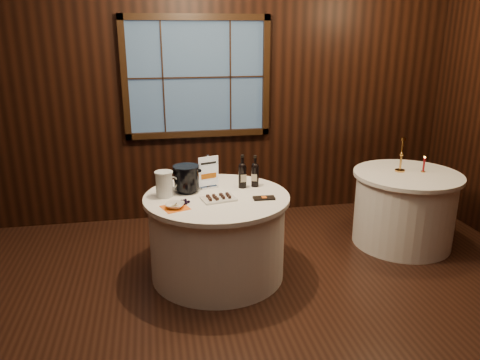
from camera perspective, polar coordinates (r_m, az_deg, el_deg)
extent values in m
plane|color=black|center=(3.59, -0.28, -19.00)|extent=(6.00, 6.00, 0.00)
cube|color=black|center=(5.39, -5.27, 10.80)|extent=(6.00, 0.02, 3.00)
cube|color=#3B577D|center=(5.35, -5.28, 12.36)|extent=(1.50, 0.01, 1.20)
cylinder|color=white|center=(4.25, -2.77, -7.03)|extent=(1.20, 1.20, 0.73)
cylinder|color=white|center=(4.11, -2.85, -2.15)|extent=(1.28, 1.28, 0.04)
cylinder|color=white|center=(5.16, 19.33, -3.51)|extent=(1.00, 1.00, 0.73)
cylinder|color=white|center=(5.04, 19.78, 0.58)|extent=(1.08, 1.08, 0.04)
cube|color=silver|center=(4.30, -3.88, -0.84)|extent=(0.18, 0.13, 0.02)
cube|color=silver|center=(4.26, -3.92, 1.13)|extent=(0.02, 0.02, 0.29)
cube|color=white|center=(4.24, -3.90, 1.09)|extent=(0.19, 0.06, 0.27)
cylinder|color=black|center=(4.27, 0.29, 0.34)|extent=(0.07, 0.07, 0.20)
sphere|color=black|center=(4.24, 0.29, 1.63)|extent=(0.07, 0.07, 0.07)
cylinder|color=black|center=(4.23, 0.30, 2.34)|extent=(0.03, 0.03, 0.09)
cylinder|color=black|center=(4.21, 0.30, 2.92)|extent=(0.03, 0.03, 0.02)
cube|color=beige|center=(4.23, 0.39, 0.19)|extent=(0.05, 0.01, 0.07)
cylinder|color=black|center=(4.31, 1.84, 0.42)|extent=(0.07, 0.07, 0.19)
sphere|color=black|center=(4.28, 1.85, 1.63)|extent=(0.07, 0.07, 0.07)
cylinder|color=black|center=(4.27, 1.86, 2.29)|extent=(0.03, 0.03, 0.08)
cylinder|color=black|center=(4.25, 1.86, 2.85)|extent=(0.03, 0.03, 0.02)
cube|color=beige|center=(4.27, 1.94, 0.28)|extent=(0.05, 0.02, 0.07)
cylinder|color=black|center=(4.21, -6.48, -1.24)|extent=(0.17, 0.17, 0.03)
cylinder|color=black|center=(4.18, -6.54, 0.20)|extent=(0.22, 0.22, 0.19)
cylinder|color=black|center=(4.15, -6.59, 1.59)|extent=(0.24, 0.24, 0.02)
cube|color=white|center=(3.99, -2.62, -2.31)|extent=(0.32, 0.24, 0.02)
cube|color=black|center=(4.02, 2.95, -2.21)|extent=(0.19, 0.10, 0.02)
cylinder|color=#332612|center=(3.90, -7.76, -2.78)|extent=(0.06, 0.03, 0.03)
cylinder|color=silver|center=(4.09, -9.23, -0.57)|extent=(0.15, 0.15, 0.21)
cylinder|color=silver|center=(4.06, -9.30, 0.93)|extent=(0.16, 0.16, 0.01)
torus|color=silver|center=(4.09, -8.19, -0.37)|extent=(0.11, 0.04, 0.11)
cube|color=orange|center=(3.85, -7.91, -3.36)|extent=(0.26, 0.26, 0.00)
imported|color=white|center=(3.84, -7.93, -3.08)|extent=(0.18, 0.18, 0.04)
cylinder|color=#C1873C|center=(5.06, 18.90, 1.10)|extent=(0.10, 0.10, 0.02)
cylinder|color=#C1873C|center=(5.02, 19.09, 2.89)|extent=(0.02, 0.02, 0.31)
cylinder|color=#C1873C|center=(4.98, 19.28, 4.76)|extent=(0.05, 0.05, 0.03)
cylinder|color=#C1873C|center=(5.12, 21.42, 0.97)|extent=(0.05, 0.05, 0.01)
cylinder|color=maroon|center=(5.10, 21.51, 1.75)|extent=(0.02, 0.02, 0.14)
sphere|color=#FFB23F|center=(5.08, 21.61, 2.60)|extent=(0.02, 0.02, 0.02)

